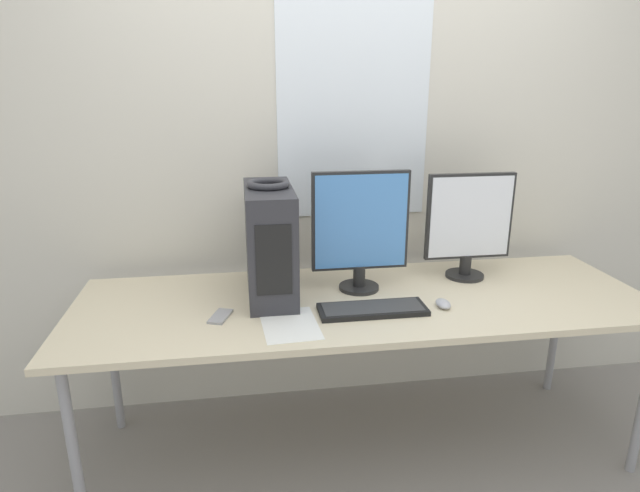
{
  "coord_description": "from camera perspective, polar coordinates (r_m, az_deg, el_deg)",
  "views": [
    {
      "loc": [
        -0.51,
        -1.65,
        1.65
      ],
      "look_at": [
        -0.19,
        0.41,
        1.0
      ],
      "focal_mm": 30.0,
      "sensor_mm": 36.0,
      "label": 1
    }
  ],
  "objects": [
    {
      "name": "monitor_right_near",
      "position": [
        2.56,
        15.61,
        2.29
      ],
      "size": [
        0.41,
        0.18,
        0.49
      ],
      "color": "black",
      "rests_on": "desk"
    },
    {
      "name": "monitor_main",
      "position": [
        2.32,
        4.44,
        1.86
      ],
      "size": [
        0.42,
        0.18,
        0.53
      ],
      "color": "black",
      "rests_on": "desk"
    },
    {
      "name": "paper_sheet_left",
      "position": [
        2.07,
        -3.23,
        -8.37
      ],
      "size": [
        0.23,
        0.31,
        0.0
      ],
      "rotation": [
        0.0,
        0.0,
        0.06
      ],
      "color": "white",
      "rests_on": "desk"
    },
    {
      "name": "cell_phone",
      "position": [
        2.16,
        -10.59,
        -7.39
      ],
      "size": [
        0.1,
        0.14,
        0.01
      ],
      "rotation": [
        0.0,
        0.0,
        -0.34
      ],
      "color": "#99999E",
      "rests_on": "desk"
    },
    {
      "name": "desk",
      "position": [
        2.32,
        4.74,
        -6.55
      ],
      "size": [
        2.45,
        0.82,
        0.75
      ],
      "color": "beige",
      "rests_on": "ground_plane"
    },
    {
      "name": "headphones",
      "position": [
        2.23,
        -5.54,
        6.61
      ],
      "size": [
        0.18,
        0.18,
        0.03
      ],
      "color": "#333338",
      "rests_on": "pc_tower"
    },
    {
      "name": "pc_tower",
      "position": [
        2.28,
        -5.36,
        0.44
      ],
      "size": [
        0.2,
        0.5,
        0.47
      ],
      "color": "#2D2D33",
      "rests_on": "desk"
    },
    {
      "name": "wall_back",
      "position": [
        2.67,
        2.4,
        10.9
      ],
      "size": [
        8.0,
        0.07,
        2.7
      ],
      "color": "beige",
      "rests_on": "ground_plane"
    },
    {
      "name": "mouse",
      "position": [
        2.27,
        13.0,
        -6.02
      ],
      "size": [
        0.06,
        0.09,
        0.03
      ],
      "color": "#B2B2B7",
      "rests_on": "desk"
    },
    {
      "name": "keyboard",
      "position": [
        2.18,
        5.67,
        -6.73
      ],
      "size": [
        0.44,
        0.16,
        0.02
      ],
      "color": "black",
      "rests_on": "desk"
    }
  ]
}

